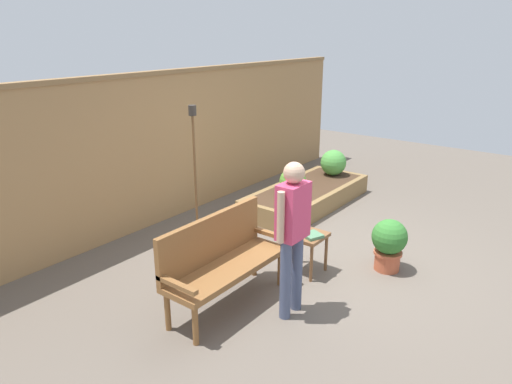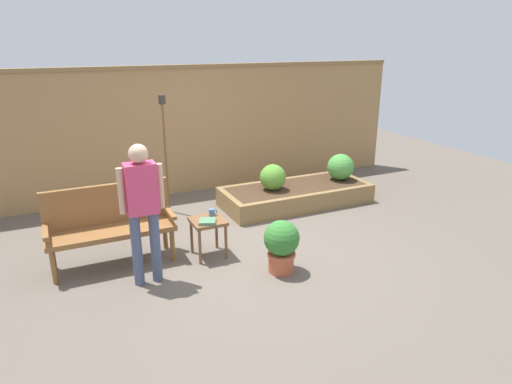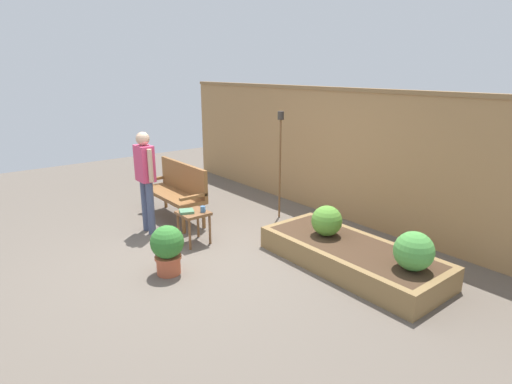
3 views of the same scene
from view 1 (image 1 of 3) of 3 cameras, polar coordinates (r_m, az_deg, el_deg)
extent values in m
plane|color=#60564C|center=(5.88, 8.56, -8.20)|extent=(14.00, 14.00, 0.00)
cube|color=#A37A4C|center=(7.04, -9.83, 5.47)|extent=(8.40, 0.10, 2.10)
cube|color=olive|center=(6.87, -10.35, 14.26)|extent=(8.40, 0.14, 0.06)
cylinder|color=brown|center=(5.40, -0.22, -8.19)|extent=(0.06, 0.06, 0.40)
cylinder|color=brown|center=(5.21, 2.95, -9.28)|extent=(0.06, 0.06, 0.40)
cylinder|color=brown|center=(4.57, -10.73, -14.08)|extent=(0.06, 0.06, 0.40)
cylinder|color=brown|center=(4.34, -7.41, -15.79)|extent=(0.06, 0.06, 0.40)
cube|color=brown|center=(4.74, -3.43, -9.21)|extent=(1.44, 0.48, 0.06)
cube|color=brown|center=(4.74, -5.42, -5.58)|extent=(1.44, 0.06, 0.48)
cube|color=brown|center=(4.25, -9.67, -11.05)|extent=(0.06, 0.48, 0.04)
cube|color=brown|center=(5.16, 1.57, -5.07)|extent=(0.06, 0.48, 0.04)
cylinder|color=brown|center=(5.70, 5.62, -6.52)|extent=(0.04, 0.04, 0.44)
cylinder|color=brown|center=(5.55, 8.53, -7.37)|extent=(0.04, 0.04, 0.44)
cylinder|color=brown|center=(5.45, 3.76, -7.72)|extent=(0.04, 0.04, 0.44)
cylinder|color=brown|center=(5.29, 6.76, -8.67)|extent=(0.04, 0.04, 0.44)
cube|color=brown|center=(5.39, 6.26, -5.27)|extent=(0.40, 0.40, 0.04)
cylinder|color=teal|center=(5.49, 5.83, -4.09)|extent=(0.07, 0.07, 0.09)
torus|color=teal|center=(5.52, 6.06, -3.95)|extent=(0.06, 0.01, 0.06)
cube|color=#4C7A56|center=(5.31, 6.87, -5.26)|extent=(0.25, 0.25, 0.04)
cylinder|color=#B75638|center=(5.77, 15.68, -8.16)|extent=(0.29, 0.29, 0.20)
cylinder|color=#B75638|center=(5.72, 15.78, -7.11)|extent=(0.33, 0.33, 0.04)
sphere|color=#33752D|center=(5.64, 15.97, -5.27)|extent=(0.41, 0.41, 0.41)
cube|color=olive|center=(7.37, 9.19, -1.18)|extent=(2.40, 0.09, 0.30)
cube|color=olive|center=(7.81, 3.34, 0.21)|extent=(2.40, 0.09, 0.30)
cube|color=olive|center=(6.68, 0.97, -3.10)|extent=(0.09, 0.82, 0.30)
cube|color=olive|center=(8.54, 10.25, 1.59)|extent=(0.09, 0.82, 0.30)
cube|color=#422D1E|center=(7.58, 6.18, -0.47)|extent=(2.22, 0.82, 0.30)
cylinder|color=brown|center=(7.18, 4.47, -0.02)|extent=(0.04, 0.04, 0.06)
sphere|color=#569333|center=(7.13, 4.51, 1.31)|extent=(0.41, 0.41, 0.41)
cylinder|color=brown|center=(8.23, 9.34, 2.28)|extent=(0.04, 0.04, 0.06)
sphere|color=#4C9942|center=(8.18, 9.41, 3.56)|extent=(0.44, 0.44, 0.44)
cylinder|color=brown|center=(6.20, -7.41, 1.64)|extent=(0.03, 0.03, 1.66)
cylinder|color=#332D28|center=(6.00, -7.77, 9.84)|extent=(0.10, 0.10, 0.13)
cylinder|color=#475170|center=(4.71, 5.00, -9.69)|extent=(0.11, 0.11, 0.82)
cylinder|color=#475170|center=(4.57, 3.61, -10.66)|extent=(0.11, 0.11, 0.82)
cube|color=#D13D66|center=(4.35, 4.54, -2.32)|extent=(0.32, 0.20, 0.54)
cylinder|color=tan|center=(4.51, 5.93, -1.58)|extent=(0.07, 0.07, 0.49)
cylinder|color=tan|center=(4.19, 3.04, -3.12)|extent=(0.07, 0.07, 0.49)
sphere|color=tan|center=(4.23, 4.67, 2.35)|extent=(0.20, 0.20, 0.20)
camera|label=2|loc=(3.50, 78.88, 1.79)|focal=31.59mm
camera|label=3|loc=(9.19, 40.57, 13.19)|focal=29.22mm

